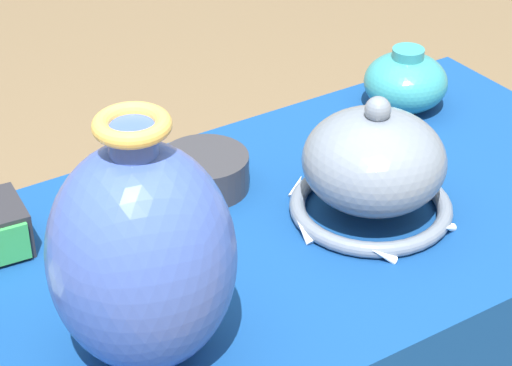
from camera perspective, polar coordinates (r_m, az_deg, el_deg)
name	(u,v)px	position (r m, az deg, el deg)	size (l,w,h in m)	color
display_table	(264,294)	(1.39, 0.44, -6.37)	(1.19, 0.56, 0.74)	brown
vase_tall_bulbous	(142,255)	(1.08, -6.54, -4.14)	(0.21, 0.21, 0.31)	#3851A8
vase_dome_bell	(373,169)	(1.36, 6.73, 0.81)	(0.24, 0.23, 0.18)	slate
pot_squat_charcoal	(204,172)	(1.43, -2.99, 0.63)	(0.13, 0.13, 0.05)	#2D2D33
pot_squat_ivory	(149,230)	(1.32, -6.14, -2.69)	(0.14, 0.14, 0.05)	white
jar_round_teal	(406,81)	(1.65, 8.55, 5.76)	(0.14, 0.14, 0.11)	teal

